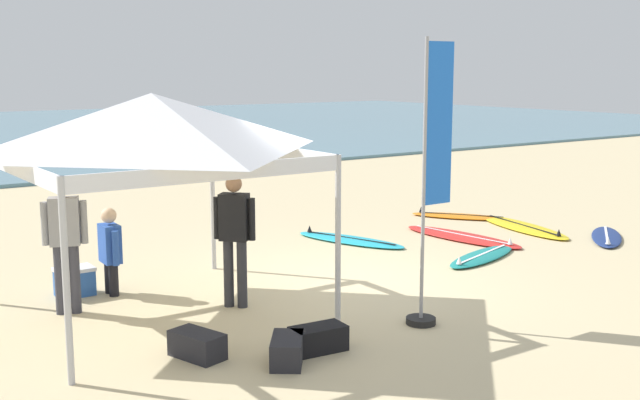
{
  "coord_description": "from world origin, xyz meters",
  "views": [
    {
      "loc": [
        -6.33,
        -8.8,
        3.04
      ],
      "look_at": [
        0.63,
        1.16,
        1.0
      ],
      "focal_mm": 44.04,
      "sensor_mm": 36.0,
      "label": 1
    }
  ],
  "objects_px": {
    "surfboard_red": "(462,237)",
    "surfboard_yellow": "(523,227)",
    "cooler_box": "(75,281)",
    "surfboard_orange": "(460,216)",
    "surfboard_cyan": "(350,240)",
    "person_grey": "(65,236)",
    "canopy_tent": "(152,123)",
    "banner_flag": "(431,194)",
    "gear_bag_on_sand": "(287,350)",
    "surfboard_teal": "(482,256)",
    "gear_bag_by_pole": "(318,339)",
    "person_blue": "(110,247)",
    "gear_bag_near_tent": "(197,345)",
    "surfboard_navy": "(606,237)",
    "person_black": "(235,232)"
  },
  "relations": [
    {
      "from": "surfboard_yellow",
      "to": "surfboard_navy",
      "type": "bearing_deg",
      "value": -70.28
    },
    {
      "from": "surfboard_orange",
      "to": "gear_bag_by_pole",
      "type": "xyz_separation_m",
      "value": [
        -6.8,
        -4.66,
        0.1
      ]
    },
    {
      "from": "person_grey",
      "to": "person_blue",
      "type": "xyz_separation_m",
      "value": [
        0.74,
        0.5,
        -0.33
      ]
    },
    {
      "from": "surfboard_teal",
      "to": "cooler_box",
      "type": "relative_size",
      "value": 4.07
    },
    {
      "from": "surfboard_yellow",
      "to": "cooler_box",
      "type": "bearing_deg",
      "value": 176.87
    },
    {
      "from": "gear_bag_on_sand",
      "to": "surfboard_navy",
      "type": "bearing_deg",
      "value": 12.7
    },
    {
      "from": "surfboard_cyan",
      "to": "person_grey",
      "type": "distance_m",
      "value": 5.61
    },
    {
      "from": "canopy_tent",
      "to": "gear_bag_near_tent",
      "type": "height_order",
      "value": "canopy_tent"
    },
    {
      "from": "person_grey",
      "to": "cooler_box",
      "type": "xyz_separation_m",
      "value": [
        0.31,
        0.74,
        -0.79
      ]
    },
    {
      "from": "gear_bag_by_pole",
      "to": "banner_flag",
      "type": "bearing_deg",
      "value": 1.6
    },
    {
      "from": "surfboard_teal",
      "to": "gear_bag_near_tent",
      "type": "distance_m",
      "value": 5.91
    },
    {
      "from": "person_grey",
      "to": "person_blue",
      "type": "bearing_deg",
      "value": 33.91
    },
    {
      "from": "surfboard_teal",
      "to": "gear_bag_on_sand",
      "type": "bearing_deg",
      "value": -157.95
    },
    {
      "from": "canopy_tent",
      "to": "gear_bag_by_pole",
      "type": "bearing_deg",
      "value": -68.34
    },
    {
      "from": "surfboard_navy",
      "to": "cooler_box",
      "type": "relative_size",
      "value": 3.65
    },
    {
      "from": "gear_bag_by_pole",
      "to": "surfboard_cyan",
      "type": "bearing_deg",
      "value": 49.32
    },
    {
      "from": "surfboard_red",
      "to": "banner_flag",
      "type": "xyz_separation_m",
      "value": [
        -3.75,
        -3.16,
        1.54
      ]
    },
    {
      "from": "person_black",
      "to": "gear_bag_near_tent",
      "type": "height_order",
      "value": "person_black"
    },
    {
      "from": "surfboard_cyan",
      "to": "banner_flag",
      "type": "bearing_deg",
      "value": -115.07
    },
    {
      "from": "surfboard_teal",
      "to": "gear_bag_on_sand",
      "type": "xyz_separation_m",
      "value": [
        -5.06,
        -2.05,
        0.1
      ]
    },
    {
      "from": "surfboard_red",
      "to": "surfboard_yellow",
      "type": "distance_m",
      "value": 1.6
    },
    {
      "from": "canopy_tent",
      "to": "person_grey",
      "type": "relative_size",
      "value": 1.95
    },
    {
      "from": "surfboard_orange",
      "to": "person_grey",
      "type": "height_order",
      "value": "person_grey"
    },
    {
      "from": "surfboard_red",
      "to": "surfboard_navy",
      "type": "relative_size",
      "value": 1.42
    },
    {
      "from": "surfboard_cyan",
      "to": "person_grey",
      "type": "xyz_separation_m",
      "value": [
        -5.38,
        -1.27,
        0.95
      ]
    },
    {
      "from": "canopy_tent",
      "to": "surfboard_red",
      "type": "xyz_separation_m",
      "value": [
        6.29,
        0.97,
        -2.35
      ]
    },
    {
      "from": "surfboard_yellow",
      "to": "surfboard_cyan",
      "type": "bearing_deg",
      "value": 163.84
    },
    {
      "from": "surfboard_red",
      "to": "surfboard_yellow",
      "type": "height_order",
      "value": "same"
    },
    {
      "from": "canopy_tent",
      "to": "banner_flag",
      "type": "height_order",
      "value": "banner_flag"
    },
    {
      "from": "surfboard_teal",
      "to": "gear_bag_by_pole",
      "type": "height_order",
      "value": "gear_bag_by_pole"
    },
    {
      "from": "canopy_tent",
      "to": "person_blue",
      "type": "xyz_separation_m",
      "value": [
        -0.18,
        1.16,
        -1.73
      ]
    },
    {
      "from": "person_blue",
      "to": "gear_bag_near_tent",
      "type": "distance_m",
      "value": 2.86
    },
    {
      "from": "surfboard_navy",
      "to": "person_grey",
      "type": "xyz_separation_m",
      "value": [
        -9.34,
        1.2,
        0.95
      ]
    },
    {
      "from": "gear_bag_by_pole",
      "to": "gear_bag_on_sand",
      "type": "distance_m",
      "value": 0.48
    },
    {
      "from": "surfboard_orange",
      "to": "cooler_box",
      "type": "relative_size",
      "value": 3.92
    },
    {
      "from": "canopy_tent",
      "to": "cooler_box",
      "type": "distance_m",
      "value": 2.67
    },
    {
      "from": "surfboard_yellow",
      "to": "person_grey",
      "type": "xyz_separation_m",
      "value": [
        -8.81,
        -0.28,
        0.95
      ]
    },
    {
      "from": "surfboard_red",
      "to": "person_black",
      "type": "bearing_deg",
      "value": -166.67
    },
    {
      "from": "banner_flag",
      "to": "gear_bag_on_sand",
      "type": "bearing_deg",
      "value": -175.88
    },
    {
      "from": "canopy_tent",
      "to": "banner_flag",
      "type": "distance_m",
      "value": 3.45
    },
    {
      "from": "gear_bag_near_tent",
      "to": "surfboard_navy",
      "type": "bearing_deg",
      "value": 7.33
    },
    {
      "from": "person_grey",
      "to": "surfboard_navy",
      "type": "bearing_deg",
      "value": -7.31
    },
    {
      "from": "canopy_tent",
      "to": "gear_bag_on_sand",
      "type": "height_order",
      "value": "canopy_tent"
    },
    {
      "from": "gear_bag_near_tent",
      "to": "surfboard_yellow",
      "type": "bearing_deg",
      "value": 17.62
    },
    {
      "from": "canopy_tent",
      "to": "surfboard_teal",
      "type": "bearing_deg",
      "value": -3.07
    },
    {
      "from": "gear_bag_by_pole",
      "to": "cooler_box",
      "type": "bearing_deg",
      "value": 112.34
    },
    {
      "from": "surfboard_yellow",
      "to": "gear_bag_on_sand",
      "type": "relative_size",
      "value": 4.38
    },
    {
      "from": "surfboard_navy",
      "to": "person_grey",
      "type": "bearing_deg",
      "value": 172.69
    },
    {
      "from": "surfboard_orange",
      "to": "person_blue",
      "type": "distance_m",
      "value": 7.99
    },
    {
      "from": "surfboard_orange",
      "to": "person_grey",
      "type": "distance_m",
      "value": 8.84
    }
  ]
}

